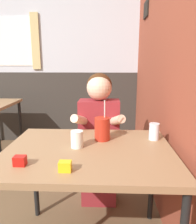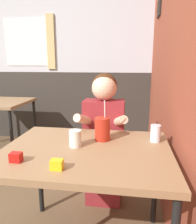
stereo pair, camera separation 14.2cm
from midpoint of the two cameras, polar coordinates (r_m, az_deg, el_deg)
brick_wall_right at (r=2.13m, az=20.06°, el=14.75°), size 0.08×4.47×2.70m
back_wall at (r=3.53m, az=-10.45°, el=14.36°), size 5.96×0.09×2.70m
main_table at (r=1.36m, az=-0.06°, el=-12.29°), size 1.02×0.78×0.74m
person_seated at (r=1.90m, az=3.71°, el=-6.64°), size 0.42×0.41×1.17m
cocktail_pitcher at (r=1.46m, az=3.95°, el=-4.45°), size 0.10×0.10×0.27m
glass_near_pitcher at (r=1.50m, az=17.45°, el=-5.39°), size 0.07×0.07×0.11m
glass_center at (r=1.35m, az=-2.97°, el=-6.94°), size 0.08×0.08×0.10m
condiment_ketchup at (r=1.22m, az=-17.52°, el=-11.28°), size 0.06×0.04×0.05m
condiment_mustard at (r=1.10m, az=-6.98°, el=-13.55°), size 0.06×0.04×0.05m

